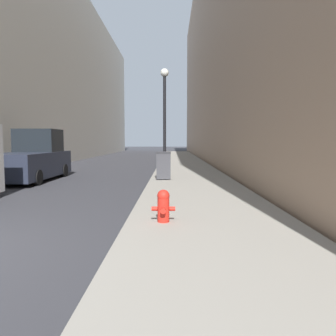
% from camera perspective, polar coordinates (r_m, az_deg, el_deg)
% --- Properties ---
extents(sidewalk_right, '(3.60, 60.00, 0.15)m').
position_cam_1_polar(sidewalk_right, '(22.79, 2.82, 0.38)').
color(sidewalk_right, gray).
rests_on(sidewalk_right, ground).
extents(building_left_glass, '(12.00, 60.00, 16.77)m').
position_cam_1_polar(building_left_glass, '(34.69, -25.43, 15.22)').
color(building_left_glass, beige).
rests_on(building_left_glass, ground).
extents(building_right_stone, '(12.00, 60.00, 20.58)m').
position_cam_1_polar(building_right_stone, '(33.04, 17.02, 19.42)').
color(building_right_stone, '#9E7F66').
rests_on(building_right_stone, ground).
extents(fire_hydrant, '(0.48, 0.37, 0.66)m').
position_cam_1_polar(fire_hydrant, '(6.70, -0.81, -6.48)').
color(fire_hydrant, red).
rests_on(fire_hydrant, sidewalk_right).
extents(trash_bin, '(0.62, 0.64, 1.19)m').
position_cam_1_polar(trash_bin, '(14.05, -0.77, 0.49)').
color(trash_bin, '#3D3D42').
rests_on(trash_bin, sidewalk_right).
extents(lamppost, '(0.45, 0.45, 5.57)m').
position_cam_1_polar(lamppost, '(18.20, -0.60, 10.06)').
color(lamppost, black).
rests_on(lamppost, sidewalk_right).
extents(pickup_truck, '(2.11, 5.26, 2.36)m').
position_cam_1_polar(pickup_truck, '(16.32, -22.46, 1.40)').
color(pickup_truck, '#232838').
rests_on(pickup_truck, ground).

